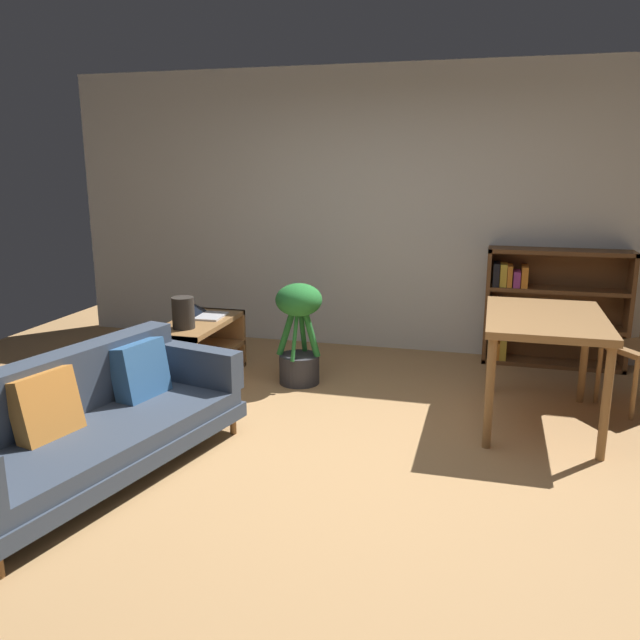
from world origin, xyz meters
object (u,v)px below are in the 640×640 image
media_console (199,352)px  potted_floor_plant (299,328)px  open_laptop (203,313)px  dining_table (545,328)px  desk_speaker (183,313)px  fabric_couch (86,421)px  bookshelf (547,307)px

media_console → potted_floor_plant: (0.83, 0.17, 0.22)m
open_laptop → potted_floor_plant: size_ratio=0.48×
dining_table → potted_floor_plant: bearing=168.7°
desk_speaker → potted_floor_plant: (0.84, 0.40, -0.17)m
fabric_couch → potted_floor_plant: 2.03m
media_console → desk_speaker: desk_speaker is taller
fabric_couch → media_console: fabric_couch is taller
fabric_couch → media_console: (-0.09, 1.71, -0.08)m
open_laptop → bookshelf: size_ratio=0.33×
fabric_couch → bookshelf: bookshelf is taller
desk_speaker → potted_floor_plant: size_ratio=0.30×
media_console → bookshelf: (2.85, 1.29, 0.28)m
desk_speaker → bookshelf: 3.24m
fabric_couch → bookshelf: bearing=47.5°
potted_floor_plant → bookshelf: bookshelf is taller
fabric_couch → media_console: size_ratio=2.04×
dining_table → bookshelf: bookshelf is taller
fabric_couch → media_console: 1.72m
desk_speaker → dining_table: (2.73, 0.03, 0.05)m
desk_speaker → bookshelf: bearing=28.1°
media_console → bookshelf: bookshelf is taller
desk_speaker → open_laptop: bearing=92.8°
desk_speaker → bookshelf: bookshelf is taller
fabric_couch → open_laptop: 1.90m
desk_speaker → dining_table: dining_table is taller
desk_speaker → potted_floor_plant: 0.95m
fabric_couch → potted_floor_plant: potted_floor_plant is taller
bookshelf → dining_table: bearing=-94.9°
media_console → desk_speaker: (-0.01, -0.23, 0.39)m
open_laptop → desk_speaker: size_ratio=1.62×
fabric_couch → media_console: bearing=93.2°
desk_speaker → bookshelf: (2.86, 1.53, -0.11)m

